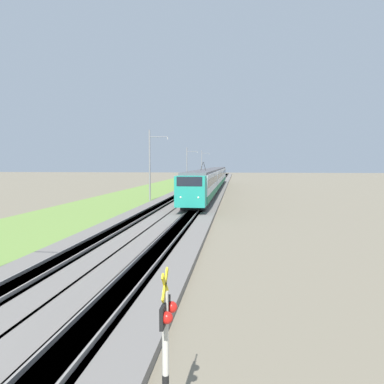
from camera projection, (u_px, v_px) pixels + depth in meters
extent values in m
cube|color=slate|center=(180.00, 196.00, 56.49)|extent=(240.00, 4.40, 0.30)
cube|color=slate|center=(208.00, 196.00, 55.99)|extent=(240.00, 4.40, 0.30)
cube|color=#4C4238|center=(180.00, 196.00, 56.49)|extent=(240.00, 1.57, 0.30)
cube|color=gray|center=(176.00, 194.00, 56.54)|extent=(240.00, 0.07, 0.15)
cube|color=gray|center=(183.00, 194.00, 56.41)|extent=(240.00, 0.07, 0.15)
cube|color=#4C4238|center=(208.00, 196.00, 55.99)|extent=(240.00, 1.57, 0.30)
cube|color=gray|center=(205.00, 194.00, 56.04)|extent=(240.00, 0.07, 0.15)
cube|color=gray|center=(212.00, 194.00, 55.91)|extent=(240.00, 0.07, 0.15)
cube|color=olive|center=(144.00, 196.00, 57.16)|extent=(240.00, 13.15, 0.12)
cube|color=teal|center=(191.00, 191.00, 34.59)|extent=(2.13, 2.79, 2.84)
cube|color=black|center=(190.00, 181.00, 34.20)|extent=(1.53, 2.32, 0.85)
sphere|color=#F2EAC6|center=(181.00, 197.00, 33.71)|extent=(0.20, 0.20, 0.20)
sphere|color=#F2EAC6|center=(198.00, 197.00, 33.53)|extent=(0.20, 0.20, 0.20)
cube|color=#196B47|center=(201.00, 193.00, 44.81)|extent=(18.38, 2.91, 0.79)
cube|color=silver|center=(201.00, 182.00, 44.71)|extent=(18.38, 2.91, 2.04)
cube|color=black|center=(201.00, 180.00, 44.69)|extent=(16.91, 2.93, 0.86)
cube|color=#515156|center=(201.00, 172.00, 44.62)|extent=(18.38, 2.67, 0.25)
cube|color=black|center=(201.00, 199.00, 44.87)|extent=(17.46, 2.47, 0.55)
cylinder|color=black|center=(189.00, 204.00, 37.60)|extent=(0.86, 0.12, 0.86)
cylinder|color=black|center=(200.00, 204.00, 37.48)|extent=(0.86, 0.12, 0.86)
cube|color=#196B47|center=(212.00, 184.00, 64.66)|extent=(20.50, 2.91, 0.79)
cube|color=silver|center=(212.00, 176.00, 64.55)|extent=(20.50, 2.91, 2.04)
cube|color=black|center=(212.00, 175.00, 64.53)|extent=(18.86, 2.93, 0.86)
cube|color=#515156|center=(212.00, 169.00, 64.46)|extent=(20.50, 2.67, 0.25)
cube|color=black|center=(212.00, 188.00, 64.71)|extent=(19.48, 2.47, 0.55)
cube|color=#196B47|center=(218.00, 179.00, 85.55)|extent=(20.50, 2.91, 0.79)
cube|color=silver|center=(218.00, 173.00, 85.44)|extent=(20.50, 2.91, 2.04)
cube|color=black|center=(218.00, 172.00, 85.43)|extent=(18.86, 2.93, 0.86)
cube|color=#515156|center=(218.00, 168.00, 85.35)|extent=(20.50, 2.67, 0.25)
cube|color=black|center=(218.00, 182.00, 85.60)|extent=(19.48, 2.47, 0.55)
cylinder|color=black|center=(202.00, 166.00, 47.32)|extent=(0.06, 0.33, 1.08)
cylinder|color=black|center=(205.00, 166.00, 47.28)|extent=(0.06, 0.33, 1.08)
cube|color=black|center=(194.00, 213.00, 37.61)|extent=(0.10, 0.10, 0.00)
cylinder|color=beige|center=(166.00, 374.00, 6.33)|extent=(0.11, 0.11, 2.85)
cylinder|color=black|center=(166.00, 382.00, 6.34)|extent=(0.12, 0.12, 0.25)
cube|color=black|center=(165.00, 312.00, 6.25)|extent=(0.70, 0.06, 0.36)
sphere|color=red|center=(172.00, 307.00, 6.46)|extent=(0.20, 0.20, 0.20)
sphere|color=red|center=(167.00, 318.00, 6.02)|extent=(0.20, 0.20, 0.20)
cube|color=yellow|center=(165.00, 285.00, 6.21)|extent=(0.49, 0.03, 0.49)
cube|color=yellow|center=(165.00, 285.00, 6.21)|extent=(0.49, 0.03, 0.49)
cylinder|color=slate|center=(150.00, 166.00, 48.85)|extent=(0.22, 0.22, 9.34)
cylinder|color=slate|center=(158.00, 137.00, 48.42)|extent=(0.08, 2.40, 0.08)
cylinder|color=#B2ADA8|center=(168.00, 138.00, 48.30)|extent=(0.10, 0.10, 0.30)
cylinder|color=slate|center=(187.00, 166.00, 85.47)|extent=(0.22, 0.22, 8.62)
cylinder|color=slate|center=(192.00, 151.00, 85.07)|extent=(0.08, 2.40, 0.08)
cylinder|color=#B2ADA8|center=(197.00, 152.00, 84.94)|extent=(0.10, 0.10, 0.30)
cylinder|color=slate|center=(202.00, 165.00, 122.03)|extent=(0.22, 0.22, 9.24)
cylinder|color=slate|center=(205.00, 153.00, 121.61)|extent=(0.08, 2.40, 0.08)
cylinder|color=#B2ADA8|center=(209.00, 154.00, 121.48)|extent=(0.10, 0.10, 0.30)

